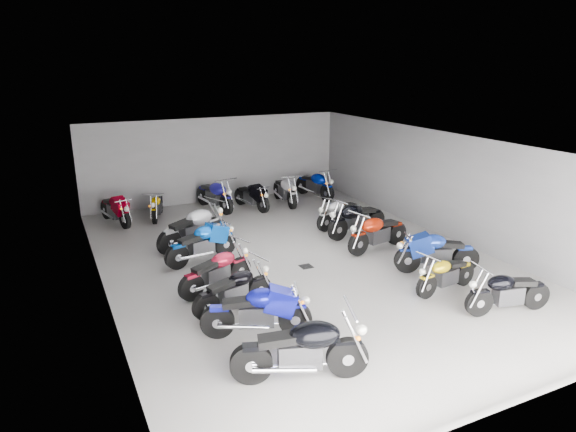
# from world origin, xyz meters

# --- Properties ---
(ground) EXTENTS (14.00, 14.00, 0.00)m
(ground) POSITION_xyz_m (0.00, 0.00, 0.00)
(ground) COLOR #9A9792
(ground) RESTS_ON ground
(wall_back) EXTENTS (10.00, 0.10, 3.20)m
(wall_back) POSITION_xyz_m (0.00, 7.00, 1.60)
(wall_back) COLOR slate
(wall_back) RESTS_ON ground
(wall_left) EXTENTS (0.10, 14.00, 3.20)m
(wall_left) POSITION_xyz_m (-5.00, 0.00, 1.60)
(wall_left) COLOR slate
(wall_left) RESTS_ON ground
(wall_right) EXTENTS (0.10, 14.00, 3.20)m
(wall_right) POSITION_xyz_m (5.00, 0.00, 1.60)
(wall_right) COLOR slate
(wall_right) RESTS_ON ground
(ceiling) EXTENTS (10.00, 14.00, 0.04)m
(ceiling) POSITION_xyz_m (0.00, 0.00, 3.22)
(ceiling) COLOR black
(ceiling) RESTS_ON wall_back
(drain_grate) EXTENTS (0.32, 0.32, 0.01)m
(drain_grate) POSITION_xyz_m (0.00, -0.50, 0.01)
(drain_grate) COLOR black
(drain_grate) RESTS_ON ground
(motorcycle_left_a) EXTENTS (2.29, 0.93, 1.04)m
(motorcycle_left_a) POSITION_xyz_m (-2.39, -4.91, 0.57)
(motorcycle_left_a) COLOR black
(motorcycle_left_a) RESTS_ON ground
(motorcycle_left_b) EXTENTS (2.11, 0.93, 0.97)m
(motorcycle_left_b) POSITION_xyz_m (-2.51, -3.24, 0.53)
(motorcycle_left_b) COLOR black
(motorcycle_left_b) RESTS_ON ground
(motorcycle_left_c) EXTENTS (1.95, 0.60, 0.87)m
(motorcycle_left_c) POSITION_xyz_m (-2.55, -1.99, 0.47)
(motorcycle_left_c) COLOR black
(motorcycle_left_c) RESTS_ON ground
(motorcycle_left_d) EXTENTS (1.98, 0.81, 0.90)m
(motorcycle_left_d) POSITION_xyz_m (-2.57, -0.88, 0.49)
(motorcycle_left_d) COLOR black
(motorcycle_left_d) RESTS_ON ground
(motorcycle_left_e) EXTENTS (2.13, 0.70, 0.95)m
(motorcycle_left_e) POSITION_xyz_m (-2.35, 1.04, 0.52)
(motorcycle_left_e) COLOR black
(motorcycle_left_e) RESTS_ON ground
(motorcycle_left_f) EXTENTS (2.27, 1.06, 1.05)m
(motorcycle_left_f) POSITION_xyz_m (-2.26, 2.24, 0.57)
(motorcycle_left_f) COLOR black
(motorcycle_left_f) RESTS_ON ground
(motorcycle_right_a) EXTENTS (2.00, 0.58, 0.89)m
(motorcycle_right_a) POSITION_xyz_m (2.70, -4.65, 0.48)
(motorcycle_right_a) COLOR black
(motorcycle_right_a) RESTS_ON ground
(motorcycle_right_b) EXTENTS (1.88, 0.44, 0.83)m
(motorcycle_right_b) POSITION_xyz_m (2.23, -3.27, 0.45)
(motorcycle_right_b) COLOR black
(motorcycle_right_b) RESTS_ON ground
(motorcycle_right_c) EXTENTS (2.11, 0.96, 0.97)m
(motorcycle_right_c) POSITION_xyz_m (2.84, -2.23, 0.53)
(motorcycle_right_c) COLOR black
(motorcycle_right_c) RESTS_ON ground
(motorcycle_right_d) EXTENTS (2.21, 0.60, 0.98)m
(motorcycle_right_d) POSITION_xyz_m (2.42, -0.26, 0.53)
(motorcycle_right_d) COLOR black
(motorcycle_right_d) RESTS_ON ground
(motorcycle_right_e) EXTENTS (2.26, 0.60, 1.00)m
(motorcycle_right_e) POSITION_xyz_m (2.57, 1.06, 0.54)
(motorcycle_right_e) COLOR black
(motorcycle_right_e) RESTS_ON ground
(motorcycle_right_f) EXTENTS (2.00, 0.64, 0.90)m
(motorcycle_right_f) POSITION_xyz_m (2.56, 2.01, 0.49)
(motorcycle_right_f) COLOR black
(motorcycle_right_f) RESTS_ON ground
(motorcycle_back_a) EXTENTS (0.71, 2.07, 0.93)m
(motorcycle_back_a) POSITION_xyz_m (-3.99, 5.55, 0.51)
(motorcycle_back_a) COLOR black
(motorcycle_back_a) RESTS_ON ground
(motorcycle_back_b) EXTENTS (0.75, 1.81, 0.83)m
(motorcycle_back_b) POSITION_xyz_m (-2.62, 5.58, 0.45)
(motorcycle_back_b) COLOR black
(motorcycle_back_b) RESTS_ON ground
(motorcycle_back_c) EXTENTS (0.70, 2.31, 1.03)m
(motorcycle_back_c) POSITION_xyz_m (-0.50, 5.73, 0.56)
(motorcycle_back_c) COLOR black
(motorcycle_back_c) RESTS_ON ground
(motorcycle_back_d) EXTENTS (0.64, 2.01, 0.90)m
(motorcycle_back_d) POSITION_xyz_m (0.77, 5.27, 0.49)
(motorcycle_back_d) COLOR black
(motorcycle_back_d) RESTS_ON ground
(motorcycle_back_e) EXTENTS (0.49, 2.24, 0.98)m
(motorcycle_back_e) POSITION_xyz_m (2.16, 5.35, 0.54)
(motorcycle_back_e) COLOR black
(motorcycle_back_e) RESTS_ON ground
(motorcycle_back_f) EXTENTS (0.59, 2.25, 0.99)m
(motorcycle_back_f) POSITION_xyz_m (3.62, 5.66, 0.54)
(motorcycle_back_f) COLOR black
(motorcycle_back_f) RESTS_ON ground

